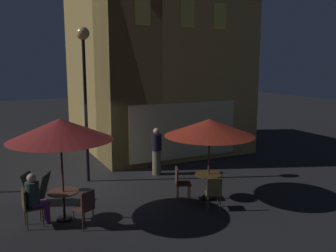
# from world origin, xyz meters

# --- Properties ---
(ground_plane) EXTENTS (60.00, 60.00, 0.00)m
(ground_plane) POSITION_xyz_m (0.00, 0.00, 0.00)
(ground_plane) COLOR #262528
(cafe_building) EXTENTS (6.31, 7.58, 7.44)m
(cafe_building) POSITION_xyz_m (3.23, 3.67, 3.72)
(cafe_building) COLOR tan
(cafe_building) RESTS_ON ground
(street_lamp_near_corner) EXTENTS (0.40, 0.40, 4.83)m
(street_lamp_near_corner) POSITION_xyz_m (0.25, 0.58, 3.65)
(street_lamp_near_corner) COLOR black
(street_lamp_near_corner) RESTS_ON ground
(menu_sandwich_board) EXTENTS (0.81, 0.78, 0.84)m
(menu_sandwich_board) POSITION_xyz_m (-1.45, -0.70, 0.43)
(menu_sandwich_board) COLOR black
(menu_sandwich_board) RESTS_ON ground
(cafe_table_0) EXTENTS (0.76, 0.76, 0.72)m
(cafe_table_0) POSITION_xyz_m (2.88, -2.44, 0.54)
(cafe_table_0) COLOR black
(cafe_table_0) RESTS_ON ground
(cafe_table_1) EXTENTS (0.74, 0.74, 0.72)m
(cafe_table_1) POSITION_xyz_m (-0.99, -2.09, 0.53)
(cafe_table_1) COLOR black
(cafe_table_1) RESTS_ON ground
(patio_umbrella_0) EXTENTS (2.46, 2.46, 2.26)m
(patio_umbrella_0) POSITION_xyz_m (2.88, -2.44, 2.02)
(patio_umbrella_0) COLOR black
(patio_umbrella_0) RESTS_ON ground
(patio_umbrella_1) EXTENTS (2.45, 2.45, 2.48)m
(patio_umbrella_1) POSITION_xyz_m (-0.99, -2.09, 2.22)
(patio_umbrella_1) COLOR black
(patio_umbrella_1) RESTS_ON ground
(cafe_chair_0) EXTENTS (0.52, 0.52, 0.92)m
(cafe_chair_0) POSITION_xyz_m (2.14, -2.16, 0.56)
(cafe_chair_0) COLOR #542F24
(cafe_chair_0) RESTS_ON ground
(cafe_chair_1) EXTENTS (0.50, 0.50, 0.89)m
(cafe_chair_1) POSITION_xyz_m (2.56, -3.21, 0.53)
(cafe_chair_1) COLOR brown
(cafe_chair_1) RESTS_ON ground
(cafe_chair_2) EXTENTS (0.52, 0.52, 0.89)m
(cafe_chair_2) POSITION_xyz_m (-0.63, -2.77, 0.53)
(cafe_chair_2) COLOR #502E28
(cafe_chair_2) RESTS_ON ground
(cafe_chair_3) EXTENTS (0.46, 0.46, 0.92)m
(cafe_chair_3) POSITION_xyz_m (-1.78, -2.14, 0.55)
(cafe_chair_3) COLOR brown
(cafe_chair_3) RESTS_ON ground
(patron_seated_0) EXTENTS (0.53, 0.33, 1.26)m
(patron_seated_0) POSITION_xyz_m (-1.63, -2.13, 0.71)
(patron_seated_0) COLOR #622D6A
(patron_seated_0) RESTS_ON ground
(patron_standing_1) EXTENTS (0.34, 0.34, 1.61)m
(patron_standing_1) POSITION_xyz_m (2.53, 0.28, 0.81)
(patron_standing_1) COLOR #807357
(patron_standing_1) RESTS_ON ground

